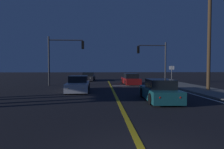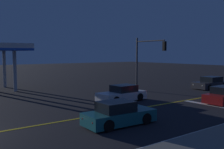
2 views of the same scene
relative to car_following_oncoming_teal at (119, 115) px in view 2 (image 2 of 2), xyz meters
The scene contains 8 objects.
sidewalk_right 5.53m from the car_following_oncoming_teal, 15.13° to the left, with size 3.20×33.04×0.15m, color slate.
lane_line_center 2.99m from the car_following_oncoming_teal, 150.69° to the left, with size 0.20×31.21×0.01m, color gold.
lane_line_edge_right 3.79m from the car_following_oncoming_teal, 22.53° to the left, with size 0.16×31.21×0.01m, color white.
stop_bar 9.15m from the car_following_oncoming_teal, 86.38° to the left, with size 6.27×0.50×0.01m, color white.
car_following_oncoming_teal is the anchor object (origin of this frame).
car_parked_curb_white 7.34m from the car_following_oncoming_teal, 139.71° to the left, with size 2.02×4.30×1.34m.
car_mid_block_charcoal 18.67m from the car_following_oncoming_teal, 107.94° to the left, with size 2.12×4.48×1.34m.
traffic_signal_far_left 13.30m from the car_following_oncoming_teal, 129.14° to the left, with size 4.11×0.28×5.63m.
Camera 2 is at (13.90, -1.15, 4.00)m, focal length 42.05 mm.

